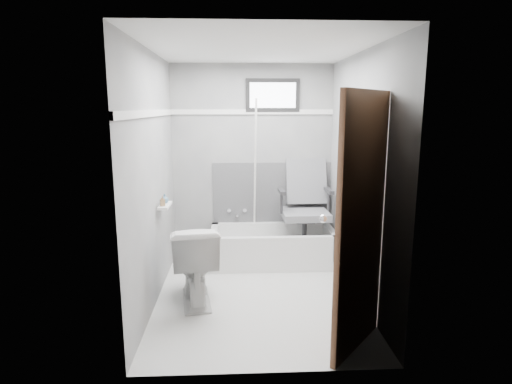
{
  "coord_description": "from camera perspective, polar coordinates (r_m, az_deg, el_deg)",
  "views": [
    {
      "loc": [
        -0.22,
        -4.05,
        1.87
      ],
      "look_at": [
        0.0,
        0.35,
        1.0
      ],
      "focal_mm": 30.0,
      "sensor_mm": 36.0,
      "label": 1
    }
  ],
  "objects": [
    {
      "name": "wall_right",
      "position": [
        4.28,
        13.72,
        1.84
      ],
      "size": [
        0.02,
        2.6,
        2.4
      ],
      "primitive_type": "cube",
      "color": "slate",
      "rests_on": "floor"
    },
    {
      "name": "shelf",
      "position": [
        4.42,
        -12.03,
        -1.76
      ],
      "size": [
        0.1,
        0.32,
        0.02
      ],
      "primitive_type": "cube",
      "color": "white",
      "rests_on": "wall_left"
    },
    {
      "name": "soap_bottle_b",
      "position": [
        4.47,
        -12.07,
        -0.84
      ],
      "size": [
        0.09,
        0.09,
        0.1
      ],
      "primitive_type": "imported",
      "rotation": [
        0.0,
        0.0,
        0.25
      ],
      "color": "slate",
      "rests_on": "shelf"
    },
    {
      "name": "faucet",
      "position": [
        5.48,
        -2.56,
        -2.77
      ],
      "size": [
        0.26,
        0.1,
        0.16
      ],
      "primitive_type": null,
      "color": "silver",
      "rests_on": "wall_back"
    },
    {
      "name": "wall_left",
      "position": [
        4.18,
        -13.58,
        1.63
      ],
      "size": [
        0.02,
        2.6,
        2.4
      ],
      "primitive_type": "cube",
      "color": "slate",
      "rests_on": "floor"
    },
    {
      "name": "soap_bottle_a",
      "position": [
        4.33,
        -12.37,
        -1.15
      ],
      "size": [
        0.06,
        0.06,
        0.1
      ],
      "primitive_type": "imported",
      "rotation": [
        0.0,
        0.0,
        0.37
      ],
      "color": "#926F49",
      "rests_on": "shelf"
    },
    {
      "name": "trim_back",
      "position": [
        5.34,
        -0.5,
        10.63
      ],
      "size": [
        2.0,
        0.02,
        0.06
      ],
      "primitive_type": "cube",
      "color": "white",
      "rests_on": "wall_back"
    },
    {
      "name": "ceiling",
      "position": [
        4.09,
        0.25,
        18.6
      ],
      "size": [
        2.6,
        2.6,
        0.0
      ],
      "primitive_type": "plane",
      "rotation": [
        3.14,
        0.0,
        0.0
      ],
      "color": "silver",
      "rests_on": "floor"
    },
    {
      "name": "window",
      "position": [
        5.36,
        2.24,
        12.76
      ],
      "size": [
        0.66,
        0.04,
        0.4
      ],
      "primitive_type": null,
      "color": "black",
      "rests_on": "wall_back"
    },
    {
      "name": "trim_left",
      "position": [
        4.13,
        -13.8,
        10.15
      ],
      "size": [
        0.02,
        2.6,
        0.06
      ],
      "primitive_type": "cube",
      "color": "white",
      "rests_on": "wall_left"
    },
    {
      "name": "office_chair",
      "position": [
        5.21,
        6.55,
        -2.02
      ],
      "size": [
        0.67,
        0.67,
        1.14
      ],
      "primitive_type": null,
      "rotation": [
        0.0,
        0.0,
        0.02
      ],
      "color": "#5C5C60",
      "rests_on": "bathtub"
    },
    {
      "name": "pole",
      "position": [
        5.18,
        -0.13,
        2.07
      ],
      "size": [
        0.02,
        0.62,
        1.86
      ],
      "primitive_type": "cylinder",
      "rotation": [
        0.31,
        0.0,
        0.0
      ],
      "color": "white",
      "rests_on": "bathtub"
    },
    {
      "name": "wall_back",
      "position": [
        5.4,
        -0.49,
        4.04
      ],
      "size": [
        2.0,
        0.02,
        2.4
      ],
      "primitive_type": "cube",
      "color": "slate",
      "rests_on": "floor"
    },
    {
      "name": "door",
      "position": [
        3.14,
        19.78,
        -5.6
      ],
      "size": [
        0.78,
        0.78,
        2.0
      ],
      "primitive_type": null,
      "color": "brown",
      "rests_on": "floor"
    },
    {
      "name": "backerboard",
      "position": [
        5.47,
        2.14,
        -0.12
      ],
      "size": [
        1.5,
        0.02,
        0.78
      ],
      "primitive_type": "cube",
      "color": "#4C4C4F",
      "rests_on": "wall_back"
    },
    {
      "name": "floor",
      "position": [
        4.47,
        0.23,
        -13.57
      ],
      "size": [
        2.6,
        2.6,
        0.0
      ],
      "primitive_type": "plane",
      "color": "white",
      "rests_on": "ground"
    },
    {
      "name": "bathtub",
      "position": [
        5.27,
        2.21,
        -7.2
      ],
      "size": [
        1.5,
        0.7,
        0.42
      ],
      "primitive_type": null,
      "color": "white",
      "rests_on": "floor"
    },
    {
      "name": "toilet",
      "position": [
        4.25,
        -8.19,
        -9.34
      ],
      "size": [
        0.56,
        0.85,
        0.78
      ],
      "primitive_type": "imported",
      "rotation": [
        0.0,
        0.0,
        3.29
      ],
      "color": "white",
      "rests_on": "floor"
    },
    {
      "name": "wall_front",
      "position": [
        2.84,
        1.63,
        -2.5
      ],
      "size": [
        2.0,
        0.02,
        2.4
      ],
      "primitive_type": "cube",
      "color": "slate",
      "rests_on": "floor"
    }
  ]
}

